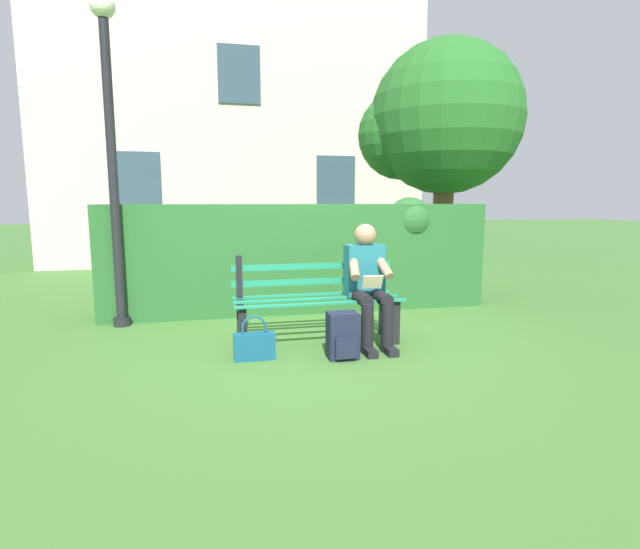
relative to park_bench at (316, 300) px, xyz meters
The scene contains 9 objects.
ground 0.44m from the park_bench, 90.00° to the left, with size 60.00×60.00×0.00m, color #3D6B2D.
park_bench is the anchor object (origin of this frame).
person_seated 0.56m from the park_bench, 160.22° to the left, with size 0.44×0.73×1.20m.
hedge_backdrop 1.57m from the park_bench, 95.40° to the right, with size 4.94×0.73×1.48m.
tree 4.55m from the park_bench, 132.87° to the right, with size 2.58×2.45×3.99m.
building_facade 8.15m from the park_bench, 87.70° to the right, with size 8.56×2.75×6.61m.
backpack 0.63m from the park_bench, 101.95° to the left, with size 0.28×0.27×0.43m.
handbag 0.85m from the park_bench, 32.67° to the left, with size 0.37×0.13×0.41m.
lamp_post 2.88m from the park_bench, 28.77° to the right, with size 0.26×0.26×3.58m.
Camera 1 is at (1.03, 4.64, 1.42)m, focal length 27.31 mm.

